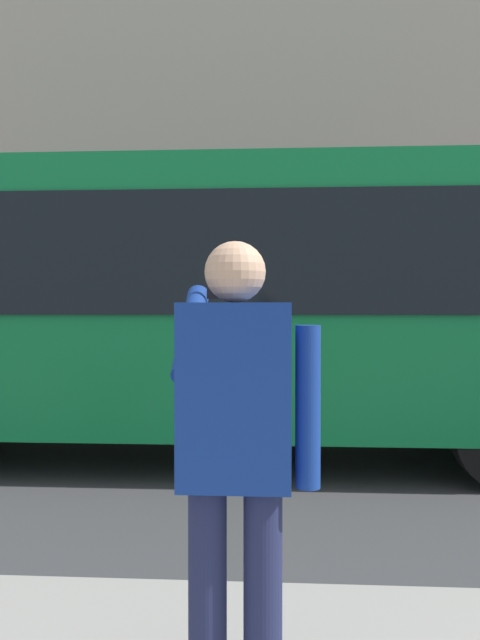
% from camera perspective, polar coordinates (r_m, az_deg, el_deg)
% --- Properties ---
extents(ground_plane, '(60.00, 60.00, 0.00)m').
position_cam_1_polar(ground_plane, '(7.05, 5.89, -12.12)').
color(ground_plane, '#38383A').
extents(building_facade_far, '(28.00, 1.55, 12.00)m').
position_cam_1_polar(building_facade_far, '(14.34, 4.89, 18.85)').
color(building_facade_far, '#A89E8E').
rests_on(building_facade_far, ground_plane).
extents(red_bus, '(9.05, 2.54, 3.08)m').
position_cam_1_polar(red_bus, '(6.88, -4.78, 1.69)').
color(red_bus, '#0F7238').
rests_on(red_bus, ground_plane).
extents(pedestrian_photographer, '(0.53, 0.52, 1.70)m').
position_cam_1_polar(pedestrian_photographer, '(2.33, -0.33, -10.57)').
color(pedestrian_photographer, '#1E2347').
rests_on(pedestrian_photographer, sidewalk_curb).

